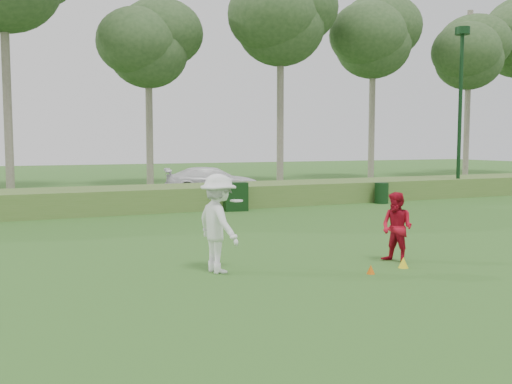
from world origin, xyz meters
name	(u,v)px	position (x,y,z in m)	size (l,w,h in m)	color
ground	(332,267)	(0.00, 0.00, 0.00)	(120.00, 120.00, 0.00)	#2A5E1F
reed_strip	(176,197)	(0.00, 12.00, 0.45)	(80.00, 3.00, 0.90)	#4A702D
park_road	(147,197)	(0.00, 17.00, 0.03)	(80.00, 6.00, 0.06)	#2D2D2D
lamp_post	(461,82)	(14.00, 11.00, 5.59)	(0.70, 0.70, 8.18)	black
tree_4	(148,45)	(2.00, 24.50, 8.59)	(6.24, 6.24, 11.50)	#7B705E
tree_5	(281,18)	(10.00, 22.50, 10.47)	(7.28, 7.28, 14.00)	#7B705E
tree_6	(373,37)	(18.00, 23.80, 10.10)	(7.02, 7.02, 13.50)	#7B705E
tree_7	(469,53)	(26.00, 22.80, 9.34)	(6.50, 6.50, 12.50)	#7B705E
player_white	(218,223)	(-2.40, 0.53, 1.02)	(1.01, 1.41, 2.03)	white
player_red	(397,228)	(1.54, -0.23, 0.79)	(0.77, 0.60, 1.58)	#AF0F23
cone_orange	(371,269)	(0.37, -0.90, 0.09)	(0.17, 0.17, 0.19)	#DC5F0B
cone_yellow	(403,262)	(1.33, -0.72, 0.12)	(0.21, 0.21, 0.24)	yellow
utility_cabinet	(236,197)	(1.90, 10.17, 0.56)	(0.89, 0.56, 1.12)	black
trash_bin	(381,193)	(8.76, 10.07, 0.46)	(0.61, 0.61, 0.91)	black
car_right	(213,181)	(3.19, 16.43, 0.75)	(1.94, 4.76, 1.38)	white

